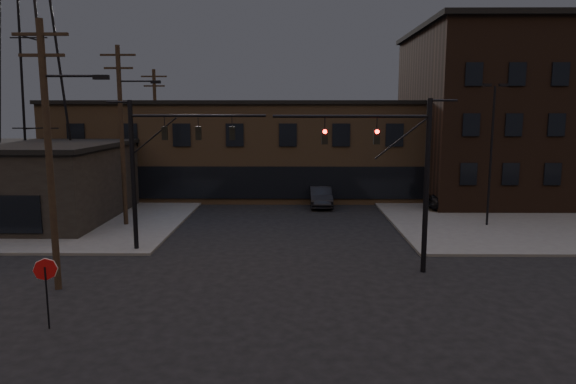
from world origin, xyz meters
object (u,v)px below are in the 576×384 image
at_px(traffic_signal_far, 157,158).
at_px(parked_car_lot_a, 458,199).
at_px(car_crossing, 321,197).
at_px(parked_car_lot_b, 489,196).
at_px(stop_sign, 46,277).
at_px(traffic_signal_near, 402,167).

bearing_deg(traffic_signal_far, parked_car_lot_a, 29.99).
bearing_deg(car_crossing, parked_car_lot_b, -1.22).
bearing_deg(stop_sign, traffic_signal_near, 25.90).
bearing_deg(traffic_signal_far, parked_car_lot_b, 30.19).
height_order(stop_sign, car_crossing, stop_sign).
bearing_deg(parked_car_lot_b, stop_sign, 119.96).
distance_m(traffic_signal_far, parked_car_lot_b, 26.40).
height_order(traffic_signal_far, parked_car_lot_b, traffic_signal_far).
xyz_separation_m(stop_sign, car_crossing, (10.59, 23.26, -1.05)).
bearing_deg(traffic_signal_near, stop_sign, -154.10).
relative_size(parked_car_lot_a, parked_car_lot_b, 1.01).
bearing_deg(traffic_signal_far, traffic_signal_near, -16.17).
bearing_deg(parked_car_lot_a, traffic_signal_far, 113.31).
height_order(traffic_signal_near, parked_car_lot_b, traffic_signal_near).
height_order(traffic_signal_far, stop_sign, traffic_signal_far).
relative_size(traffic_signal_near, stop_sign, 3.23).
distance_m(parked_car_lot_a, parked_car_lot_b, 3.54).
height_order(parked_car_lot_a, parked_car_lot_b, parked_car_lot_a).
relative_size(traffic_signal_near, parked_car_lot_a, 1.63).
bearing_deg(traffic_signal_near, traffic_signal_far, 163.83).
distance_m(traffic_signal_far, parked_car_lot_a, 22.89).
distance_m(traffic_signal_far, stop_sign, 10.55).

